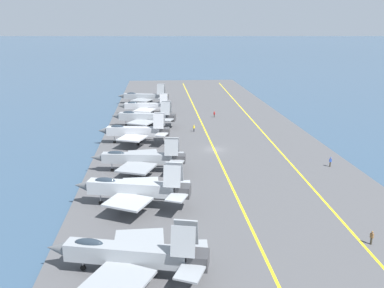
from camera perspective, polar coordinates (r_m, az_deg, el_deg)
The scene contains 15 objects.
ground_plane at distance 84.21m, azimuth 3.11°, elevation -1.01°, with size 2000.00×2000.00×0.00m, color #334C66.
carrier_deck at distance 84.15m, azimuth 3.12°, elevation -0.88°, with size 221.61×48.15×0.40m, color #4C4C4F.
deck_stripe_foul_line at distance 86.89m, azimuth 11.80°, elevation -0.51°, with size 199.45×0.36×0.01m, color yellow.
deck_stripe_centerline at distance 84.09m, azimuth 3.12°, elevation -0.75°, with size 199.45×0.36×0.01m, color yellow.
parked_jet_nearest at distance 43.11m, azimuth -8.89°, elevation -15.02°, with size 13.23×17.06×6.29m.
parked_jet_second at distance 57.47m, azimuth -8.21°, elevation -6.17°, with size 11.91×16.72×6.72m.
parked_jet_third at distance 70.89m, azimuth -7.32°, elevation -1.99°, with size 13.56×16.71×6.17m.
parked_jet_fourth at distance 88.06m, azimuth -8.00°, elevation 1.79°, with size 12.68×15.62×6.88m.
parked_jet_fifth at distance 102.70m, azimuth -6.71°, elevation 3.80°, with size 12.69×16.54×6.68m.
parked_jet_sixth at distance 118.38m, azimuth -6.48°, elevation 5.32°, with size 13.61×15.63×5.92m.
parked_jet_seventh at distance 134.03m, azimuth -6.73°, elevation 6.64°, with size 12.87×16.91×6.59m.
crew_brown_vest at distance 52.82m, azimuth 23.91°, elevation -11.85°, with size 0.46×0.40×1.72m.
crew_yellow_vest at distance 97.75m, azimuth 0.28°, elevation 2.28°, with size 0.41×0.46×1.72m.
crew_blue_vest at distance 77.57m, azimuth 18.85°, elevation -2.34°, with size 0.29×0.40×1.81m.
crew_red_vest at distance 113.39m, azimuth 3.15°, elevation 4.22°, with size 0.44×0.46×1.70m.
Camera 1 is at (-79.59, 11.45, 25.02)m, focal length 38.00 mm.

